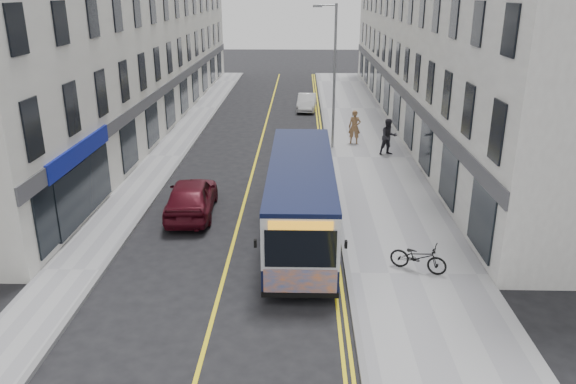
# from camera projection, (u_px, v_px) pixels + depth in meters

# --- Properties ---
(ground) EXTENTS (140.00, 140.00, 0.00)m
(ground) POSITION_uv_depth(u_px,v_px,m) (229.00, 257.00, 19.34)
(ground) COLOR black
(ground) RESTS_ON ground
(pavement_east) EXTENTS (4.50, 64.00, 0.12)m
(pavement_east) POSITION_uv_depth(u_px,v_px,m) (371.00, 158.00, 30.45)
(pavement_east) COLOR gray
(pavement_east) RESTS_ON ground
(pavement_west) EXTENTS (2.00, 64.00, 0.12)m
(pavement_west) POSITION_uv_depth(u_px,v_px,m) (165.00, 157.00, 30.71)
(pavement_west) COLOR gray
(pavement_west) RESTS_ON ground
(kerb_east) EXTENTS (0.18, 64.00, 0.13)m
(kerb_east) POSITION_uv_depth(u_px,v_px,m) (330.00, 158.00, 30.50)
(kerb_east) COLOR slate
(kerb_east) RESTS_ON ground
(kerb_west) EXTENTS (0.18, 64.00, 0.13)m
(kerb_west) POSITION_uv_depth(u_px,v_px,m) (183.00, 157.00, 30.69)
(kerb_west) COLOR slate
(kerb_west) RESTS_ON ground
(road_centre_line) EXTENTS (0.12, 64.00, 0.01)m
(road_centre_line) POSITION_uv_depth(u_px,v_px,m) (256.00, 158.00, 30.62)
(road_centre_line) COLOR yellow
(road_centre_line) RESTS_ON ground
(road_dbl_yellow_inner) EXTENTS (0.10, 64.00, 0.01)m
(road_dbl_yellow_inner) POSITION_uv_depth(u_px,v_px,m) (321.00, 159.00, 30.53)
(road_dbl_yellow_inner) COLOR yellow
(road_dbl_yellow_inner) RESTS_ON ground
(road_dbl_yellow_outer) EXTENTS (0.10, 64.00, 0.01)m
(road_dbl_yellow_outer) POSITION_uv_depth(u_px,v_px,m) (325.00, 159.00, 30.53)
(road_dbl_yellow_outer) COLOR yellow
(road_dbl_yellow_outer) RESTS_ON ground
(terrace_east) EXTENTS (6.00, 46.00, 13.00)m
(terrace_east) POSITION_uv_depth(u_px,v_px,m) (441.00, 25.00, 36.58)
(terrace_east) COLOR white
(terrace_east) RESTS_ON ground
(terrace_west) EXTENTS (6.00, 46.00, 13.00)m
(terrace_west) POSITION_uv_depth(u_px,v_px,m) (129.00, 24.00, 37.06)
(terrace_west) COLOR white
(terrace_west) RESTS_ON ground
(streetlamp) EXTENTS (1.32, 0.18, 8.00)m
(streetlamp) POSITION_uv_depth(u_px,v_px,m) (333.00, 72.00, 30.90)
(streetlamp) COLOR gray
(streetlamp) RESTS_ON ground
(city_bus) EXTENTS (2.34, 9.98, 2.90)m
(city_bus) POSITION_uv_depth(u_px,v_px,m) (301.00, 196.00, 20.52)
(city_bus) COLOR black
(city_bus) RESTS_ON ground
(bicycle) EXTENTS (1.94, 1.35, 0.97)m
(bicycle) POSITION_uv_depth(u_px,v_px,m) (418.00, 257.00, 18.03)
(bicycle) COLOR black
(bicycle) RESTS_ON pavement_east
(pedestrian_near) EXTENTS (0.79, 0.59, 1.96)m
(pedestrian_near) POSITION_uv_depth(u_px,v_px,m) (355.00, 127.00, 32.80)
(pedestrian_near) COLOR olive
(pedestrian_near) RESTS_ON pavement_east
(pedestrian_far) EXTENTS (1.16, 1.02, 1.99)m
(pedestrian_far) POSITION_uv_depth(u_px,v_px,m) (389.00, 137.00, 30.55)
(pedestrian_far) COLOR black
(pedestrian_far) RESTS_ON pavement_east
(car_white) EXTENTS (1.53, 3.79, 1.22)m
(car_white) POSITION_uv_depth(u_px,v_px,m) (307.00, 102.00, 42.46)
(car_white) COLOR silver
(car_white) RESTS_ON ground
(car_maroon) EXTENTS (2.08, 4.67, 1.56)m
(car_maroon) POSITION_uv_depth(u_px,v_px,m) (191.00, 196.00, 22.78)
(car_maroon) COLOR #4F0D19
(car_maroon) RESTS_ON ground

